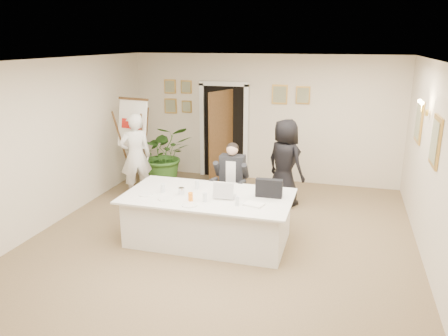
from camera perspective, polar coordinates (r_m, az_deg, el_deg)
floor at (r=6.97m, az=-0.65°, el=-9.88°), size 7.00×7.00×0.00m
ceiling at (r=6.26m, az=-0.74°, el=13.78°), size 6.00×7.00×0.02m
wall_back at (r=9.80m, az=5.15°, el=6.43°), size 6.00×0.10×2.80m
wall_front at (r=3.49m, az=-17.65°, el=-13.30°), size 6.00×0.10×2.80m
wall_left at (r=7.85m, az=-22.23°, el=2.76°), size 0.10×7.00×2.80m
wall_right at (r=6.34m, az=26.28°, el=-0.75°), size 0.10×7.00×2.80m
doorway at (r=9.90m, az=-0.13°, el=4.49°), size 1.14×0.86×2.20m
pictures_back_wall at (r=9.88m, az=0.57°, el=9.22°), size 3.40×0.06×0.80m
pictures_right_wall at (r=7.41m, az=24.86°, el=4.49°), size 0.06×2.20×0.80m
wall_sconce at (r=7.35m, az=24.65°, el=7.21°), size 0.20×0.30×0.24m
conference_table at (r=6.92m, az=-2.07°, el=-6.52°), size 2.60×1.39×0.78m
seated_man at (r=7.77m, az=1.01°, el=-1.58°), size 0.64×0.67×1.38m
flip_chart at (r=9.22m, az=-11.28°, el=2.33°), size 0.70×0.48×1.93m
standing_man at (r=8.85m, az=-11.46°, el=1.52°), size 0.75×0.71×1.72m
standing_woman at (r=8.37m, az=7.95°, el=0.67°), size 0.98×0.90×1.68m
potted_palm at (r=9.65m, az=-7.79°, el=1.77°), size 1.51×1.42×1.35m
laptop at (r=6.65m, az=0.16°, el=-2.67°), size 0.34×0.36×0.28m
laptop_bag at (r=6.68m, az=5.90°, el=-2.64°), size 0.41×0.12×0.28m
paper_stack at (r=6.37m, az=3.92°, el=-4.78°), size 0.31×0.25×0.03m
plate_left at (r=6.88m, az=-10.18°, el=-3.44°), size 0.28×0.28×0.01m
plate_mid at (r=6.66m, az=-7.68°, el=-4.00°), size 0.23×0.23×0.01m
plate_near at (r=6.38m, az=-4.50°, el=-4.83°), size 0.26×0.26×0.01m
glass_a at (r=6.94m, az=-8.00°, el=-2.60°), size 0.08×0.08×0.14m
glass_b at (r=6.49m, az=-2.53°, el=-3.83°), size 0.07×0.07×0.14m
glass_c at (r=6.33m, az=1.73°, el=-4.34°), size 0.06×0.06×0.14m
glass_d at (r=7.03m, az=-3.52°, el=-2.21°), size 0.07×0.07×0.14m
oj_glass at (r=6.53m, az=-4.39°, el=-3.76°), size 0.07×0.07×0.13m
steel_jug at (r=6.81m, az=-5.59°, el=-3.01°), size 0.10×0.10×0.11m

